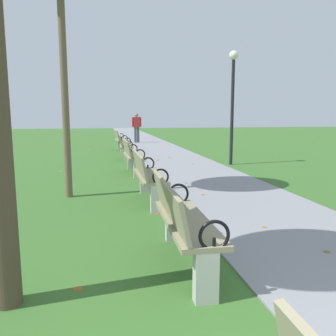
# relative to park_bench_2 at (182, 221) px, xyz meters

# --- Properties ---
(paved_walkway) EXTENTS (2.41, 44.00, 0.02)m
(paved_walkway) POSITION_rel_park_bench_2_xyz_m (1.71, 14.89, -0.48)
(paved_walkway) COLOR gray
(paved_walkway) RESTS_ON ground
(park_bench_2) EXTENTS (0.51, 1.61, 0.90)m
(park_bench_2) POSITION_rel_park_bench_2_xyz_m (0.00, 0.00, 0.00)
(park_bench_2) COLOR gray
(park_bench_2) RESTS_ON ground
(park_bench_3) EXTENTS (0.47, 1.60, 0.90)m
(park_bench_3) POSITION_rel_park_bench_2_xyz_m (-0.00, 2.74, 0.00)
(park_bench_3) COLOR gray
(park_bench_3) RESTS_ON ground
(park_bench_4) EXTENTS (0.51, 1.61, 0.90)m
(park_bench_4) POSITION_rel_park_bench_2_xyz_m (0.00, 5.89, 0.00)
(park_bench_4) COLOR gray
(park_bench_4) RESTS_ON ground
(park_bench_5) EXTENTS (0.54, 1.62, 0.90)m
(park_bench_5) POSITION_rel_park_bench_2_xyz_m (0.00, 8.78, 0.00)
(park_bench_5) COLOR gray
(park_bench_5) RESTS_ON ground
(park_bench_6) EXTENTS (0.53, 1.62, 0.90)m
(park_bench_6) POSITION_rel_park_bench_2_xyz_m (0.00, 11.78, 0.00)
(park_bench_6) COLOR gray
(park_bench_6) RESTS_ON ground
(pedestrian_walking) EXTENTS (0.53, 0.24, 1.62)m
(pedestrian_walking) POSITION_rel_park_bench_2_xyz_m (1.14, 16.00, 0.44)
(pedestrian_walking) COLOR #4C4C56
(pedestrian_walking) RESTS_ON paved_walkway
(lamp_post) EXTENTS (0.28, 0.28, 3.48)m
(lamp_post) POSITION_rel_park_bench_2_xyz_m (3.21, 6.97, 1.82)
(lamp_post) COLOR black
(lamp_post) RESTS_ON ground
(scattered_leaves) EXTENTS (4.60, 16.50, 0.02)m
(scattered_leaves) POSITION_rel_park_bench_2_xyz_m (0.67, 4.08, -0.47)
(scattered_leaves) COLOR brown
(scattered_leaves) RESTS_ON ground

